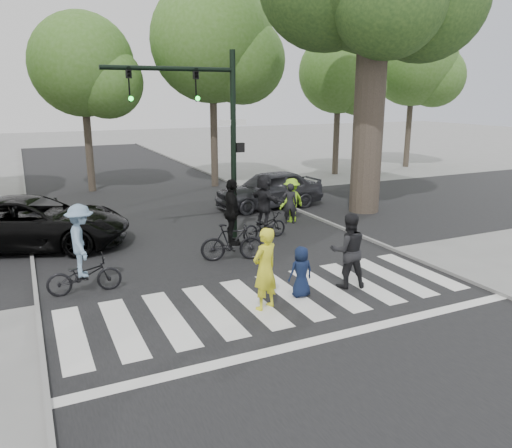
{
  "coord_description": "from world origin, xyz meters",
  "views": [
    {
      "loc": [
        -5.0,
        -8.71,
        4.69
      ],
      "look_at": [
        0.5,
        3.0,
        1.3
      ],
      "focal_mm": 35.0,
      "sensor_mm": 36.0,
      "label": 1
    }
  ],
  "objects": [
    {
      "name": "bystander_hivis",
      "position": [
        3.97,
        7.26,
        0.83
      ],
      "size": [
        1.17,
        0.83,
        1.65
      ],
      "primitive_type": "imported",
      "rotation": [
        0.0,
        0.0,
        3.36
      ],
      "color": "#91DD21",
      "rests_on": "ground"
    },
    {
      "name": "pedestrian_woman",
      "position": [
        -0.41,
        0.61,
        0.94
      ],
      "size": [
        0.8,
        0.67,
        1.88
      ],
      "primitive_type": "imported",
      "rotation": [
        0.0,
        0.0,
        3.51
      ],
      "color": "yellow",
      "rests_on": "ground"
    },
    {
      "name": "traffic_signal",
      "position": [
        0.35,
        6.2,
        3.9
      ],
      "size": [
        4.45,
        0.29,
        6.0
      ],
      "color": "black",
      "rests_on": "ground"
    },
    {
      "name": "bystander_dark",
      "position": [
        3.77,
        7.04,
        0.76
      ],
      "size": [
        0.65,
        0.55,
        1.52
      ],
      "primitive_type": "imported",
      "rotation": [
        0.0,
        0.0,
        2.76
      ],
      "color": "black",
      "rests_on": "ground"
    },
    {
      "name": "bg_tree_2",
      "position": [
        -1.76,
        16.62,
        5.78
      ],
      "size": [
        5.04,
        4.8,
        8.4
      ],
      "color": "brown",
      "rests_on": "ground"
    },
    {
      "name": "bg_tree_3",
      "position": [
        4.31,
        15.27,
        6.94
      ],
      "size": [
        6.3,
        6.0,
        10.2
      ],
      "color": "brown",
      "rests_on": "ground"
    },
    {
      "name": "cyclist_mid",
      "position": [
        0.22,
        4.0,
        0.98
      ],
      "size": [
        1.9,
        1.2,
        2.39
      ],
      "color": "black",
      "rests_on": "ground"
    },
    {
      "name": "crosswalk",
      "position": [
        0.0,
        0.66,
        0.01
      ],
      "size": [
        10.0,
        3.85,
        0.01
      ],
      "color": "silver",
      "rests_on": "ground"
    },
    {
      "name": "cyclist_left",
      "position": [
        -3.95,
        3.27,
        0.95
      ],
      "size": [
        1.77,
        1.16,
        2.2
      ],
      "color": "black",
      "rests_on": "ground"
    },
    {
      "name": "cyclist_right",
      "position": [
        2.0,
        5.56,
        0.97
      ],
      "size": [
        1.81,
        1.67,
        2.18
      ],
      "color": "black",
      "rests_on": "ground"
    },
    {
      "name": "road_stem",
      "position": [
        0.0,
        5.0,
        0.01
      ],
      "size": [
        10.0,
        70.0,
        0.01
      ],
      "primitive_type": "cube",
      "color": "black",
      "rests_on": "ground"
    },
    {
      "name": "pedestrian_child",
      "position": [
        0.67,
        0.87,
        0.62
      ],
      "size": [
        0.61,
        0.4,
        1.24
      ],
      "primitive_type": "imported",
      "rotation": [
        0.0,
        0.0,
        3.13
      ],
      "color": "#101A37",
      "rests_on": "ground"
    },
    {
      "name": "bg_tree_5",
      "position": [
        18.27,
        16.69,
        6.36
      ],
      "size": [
        5.67,
        5.4,
        9.3
      ],
      "color": "brown",
      "rests_on": "ground"
    },
    {
      "name": "ground",
      "position": [
        0.0,
        0.0,
        0.0
      ],
      "size": [
        120.0,
        120.0,
        0.0
      ],
      "primitive_type": "plane",
      "color": "gray",
      "rests_on": "ground"
    },
    {
      "name": "pedestrian_adult",
      "position": [
        2.04,
        0.93,
        0.95
      ],
      "size": [
        1.09,
        0.96,
        1.89
      ],
      "primitive_type": "imported",
      "rotation": [
        0.0,
        0.0,
        2.84
      ],
      "color": "black",
      "rests_on": "ground"
    },
    {
      "name": "bg_tree_4",
      "position": [
        12.23,
        16.12,
        5.64
      ],
      "size": [
        4.83,
        4.6,
        8.15
      ],
      "color": "brown",
      "rests_on": "ground"
    },
    {
      "name": "road_cross",
      "position": [
        0.0,
        8.0,
        0.01
      ],
      "size": [
        70.0,
        10.0,
        0.01
      ],
      "primitive_type": "cube",
      "color": "black",
      "rests_on": "ground"
    },
    {
      "name": "curb_left",
      "position": [
        -5.05,
        5.0,
        0.05
      ],
      "size": [
        0.1,
        70.0,
        0.1
      ],
      "primitive_type": "cube",
      "color": "gray",
      "rests_on": "ground"
    },
    {
      "name": "curb_right",
      "position": [
        5.05,
        5.0,
        0.05
      ],
      "size": [
        0.1,
        70.0,
        0.1
      ],
      "primitive_type": "cube",
      "color": "gray",
      "rests_on": "ground"
    },
    {
      "name": "car_suv",
      "position": [
        -4.93,
        7.81,
        0.81
      ],
      "size": [
        6.4,
        4.54,
        1.62
      ],
      "primitive_type": "imported",
      "rotation": [
        0.0,
        0.0,
        1.22
      ],
      "color": "black",
      "rests_on": "ground"
    },
    {
      "name": "car_grey",
      "position": [
        4.3,
        9.78,
        0.79
      ],
      "size": [
        4.71,
        2.1,
        1.57
      ],
      "primitive_type": "imported",
      "rotation": [
        0.0,
        0.0,
        -1.52
      ],
      "color": "#323338",
      "rests_on": "ground"
    }
  ]
}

